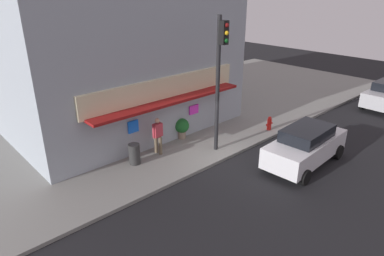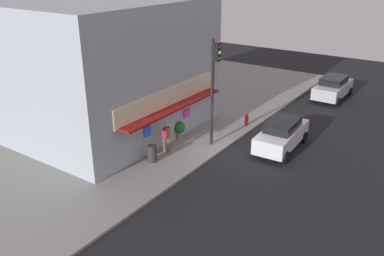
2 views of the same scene
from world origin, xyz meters
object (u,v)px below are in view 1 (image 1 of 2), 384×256
Objects in this scene: pedestrian at (158,134)px; potted_plant_by_doorway at (182,127)px; fire_hydrant at (269,123)px; trash_can at (134,154)px; traffic_light at (220,69)px; parked_car_white at (306,145)px.

pedestrian is 1.99m from potted_plant_by_doorway.
fire_hydrant is 0.82× the size of trash_can.
trash_can is at bearing -176.11° from pedestrian.
traffic_light reaches higher than parked_car_white.
fire_hydrant is at bearing -3.04° from traffic_light.
parked_car_white is at bearing -66.76° from potted_plant_by_doorway.
parked_car_white reaches higher than potted_plant_by_doorway.
parked_car_white is at bearing -40.74° from trash_can.
pedestrian reaches higher than trash_can.
potted_plant_by_doorway is at bearing 150.60° from fire_hydrant.
traffic_light is 4.91m from parked_car_white.
pedestrian is at bearing -164.10° from potted_plant_by_doorway.
potted_plant_by_doorway is at bearing 99.15° from traffic_light.
traffic_light reaches higher than potted_plant_by_doorway.
potted_plant_by_doorway is 0.23× the size of parked_car_white.
potted_plant_by_doorway is (3.22, 0.63, 0.16)m from trash_can.
pedestrian is (-5.98, 1.77, 0.58)m from fire_hydrant.
fire_hydrant is at bearing -12.93° from trash_can.
fire_hydrant is 4.71m from potted_plant_by_doorway.
pedestrian is 1.65× the size of potted_plant_by_doorway.
traffic_light is 3.83m from potted_plant_by_doorway.
pedestrian is at bearing 163.50° from fire_hydrant.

